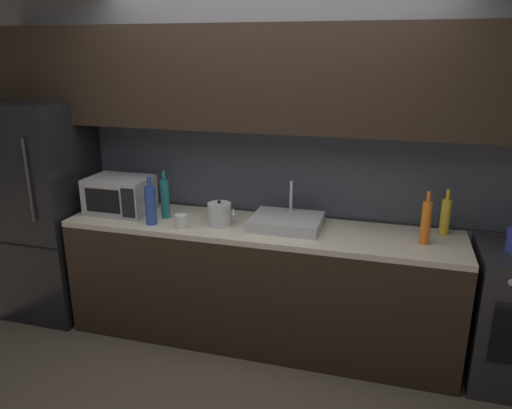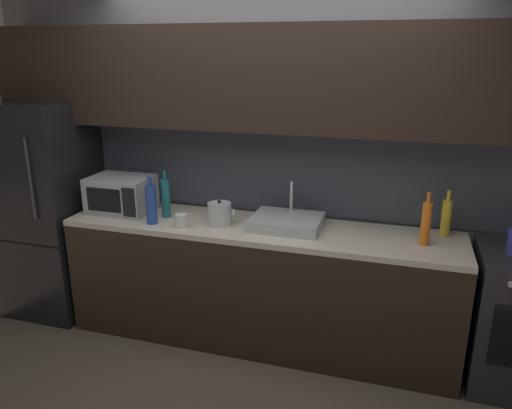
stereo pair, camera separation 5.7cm
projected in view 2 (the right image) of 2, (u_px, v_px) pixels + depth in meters
back_wall at (271, 128)px, 3.52m from camera, size 4.53×0.44×2.50m
counter_run at (258, 284)px, 3.58m from camera, size 2.79×0.60×0.90m
refrigerator at (48, 209)px, 3.95m from camera, size 0.68×0.69×1.72m
microwave at (121, 194)px, 3.72m from camera, size 0.46×0.35×0.27m
sink_basin at (287, 222)px, 3.40m from camera, size 0.48×0.38×0.30m
kettle at (220, 214)px, 3.45m from camera, size 0.20×0.17×0.18m
wine_bottle_teal at (166, 198)px, 3.59m from camera, size 0.07×0.07×0.35m
wine_bottle_blue at (151, 204)px, 3.46m from camera, size 0.08×0.08×0.34m
wine_bottle_orange at (426, 223)px, 3.08m from camera, size 0.06×0.06×0.35m
wine_bottle_yellow at (446, 217)px, 3.23m from camera, size 0.06×0.06×0.31m
mug_clear at (181, 221)px, 3.41m from camera, size 0.08×0.08×0.10m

